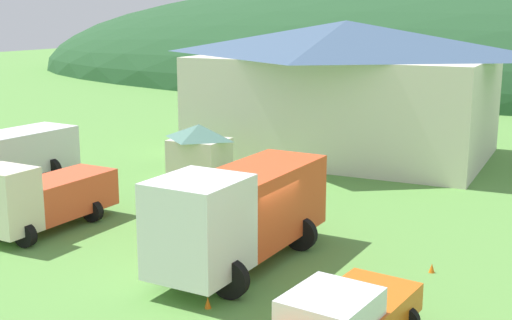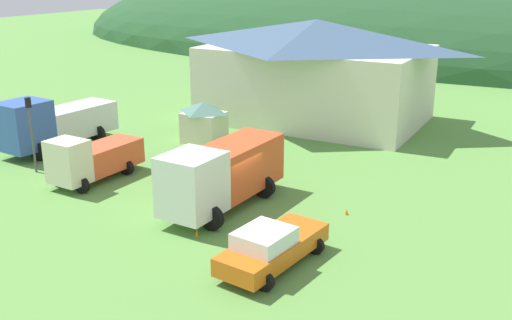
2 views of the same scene
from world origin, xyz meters
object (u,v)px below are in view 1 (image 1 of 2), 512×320
at_px(heavy_rig_white, 240,211).
at_px(depot_building, 345,86).
at_px(play_shed_cream, 200,152).
at_px(light_truck_cream, 41,197).
at_px(traffic_cone_near_pickup, 432,272).
at_px(traffic_cone_mid_row, 208,308).

bearing_deg(heavy_rig_white, depot_building, -167.86).
bearing_deg(play_shed_cream, heavy_rig_white, -52.58).
bearing_deg(light_truck_cream, traffic_cone_near_pickup, 102.03).
bearing_deg(traffic_cone_mid_row, light_truck_cream, 160.71).
distance_m(light_truck_cream, heavy_rig_white, 7.94).
xyz_separation_m(heavy_rig_white, traffic_cone_mid_row, (0.65, -3.04, -1.78)).
bearing_deg(traffic_cone_mid_row, traffic_cone_near_pickup, 47.44).
height_order(depot_building, heavy_rig_white, depot_building).
bearing_deg(light_truck_cream, traffic_cone_mid_row, 73.55).
height_order(depot_building, play_shed_cream, depot_building).
bearing_deg(traffic_cone_mid_row, heavy_rig_white, 102.12).
distance_m(depot_building, traffic_cone_mid_row, 21.34).
relative_size(traffic_cone_near_pickup, traffic_cone_mid_row, 0.90).
xyz_separation_m(depot_building, traffic_cone_near_pickup, (8.24, -15.56, -3.73)).
bearing_deg(traffic_cone_mid_row, depot_building, 99.61).
relative_size(depot_building, play_shed_cream, 6.09).
xyz_separation_m(light_truck_cream, traffic_cone_near_pickup, (13.31, 2.15, -1.25)).
distance_m(depot_building, play_shed_cream, 9.96).
xyz_separation_m(light_truck_cream, traffic_cone_mid_row, (8.58, -3.00, -1.25)).
xyz_separation_m(depot_building, heavy_rig_white, (2.86, -17.67, -1.96)).
height_order(light_truck_cream, traffic_cone_near_pickup, light_truck_cream).
height_order(play_shed_cream, light_truck_cream, play_shed_cream).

